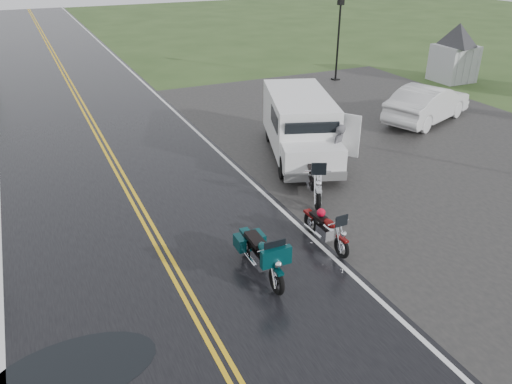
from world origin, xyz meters
The scene contains 11 objects.
ground centered at (0.00, 0.00, 0.00)m, with size 120.00×120.00×0.00m, color #2D471E.
road centered at (0.00, 10.00, 0.02)m, with size 8.00×100.00×0.04m, color black.
parking_pad centered at (11.00, 5.00, 0.01)m, with size 14.00×24.00×0.03m, color black.
visitor_center centered at (20.00, 12.00, 2.40)m, with size 16.00×10.00×4.80m, color #A8AAAD, non-canonical shape.
motorcycle_red centered at (3.96, -0.53, 0.57)m, with size 0.70×1.93×1.14m, color #5B0A0A, non-canonical shape.
motorcycle_teal centered at (1.84, -1.10, 0.66)m, with size 0.81×2.24×1.32m, color #042E31, non-canonical shape.
motorcycle_silver centered at (4.74, 1.87, 0.71)m, with size 0.88×2.42×1.43m, color #AAAEB2, non-canonical shape.
van_white centered at (4.92, 4.32, 1.15)m, with size 2.19×5.85×2.30m, color white, non-canonical shape.
person_at_van centered at (6.59, 3.69, 0.92)m, with size 0.67×0.44×1.84m, color #4E4E53.
sedan_white centered at (13.49, 6.94, 0.80)m, with size 1.70×4.88×1.61m, color silver.
lamp_post_far_right centered at (14.04, 14.95, 2.30)m, with size 0.40×0.40×4.61m, color black, non-canonical shape.
Camera 1 is at (-2.45, -9.07, 7.13)m, focal length 35.00 mm.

